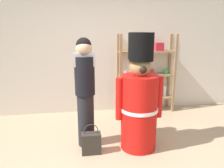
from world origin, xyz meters
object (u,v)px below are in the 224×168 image
(teddy_bear_guard, at_px, (139,102))
(shopping_bag, at_px, (91,143))
(merchandise_shelf, at_px, (147,73))
(person_shopper, at_px, (85,89))

(teddy_bear_guard, bearing_deg, shopping_bag, -174.96)
(merchandise_shelf, xyz_separation_m, teddy_bear_guard, (-0.60, -1.52, -0.11))
(merchandise_shelf, xyz_separation_m, shopping_bag, (-1.33, -1.59, -0.68))
(teddy_bear_guard, relative_size, shopping_bag, 3.79)
(merchandise_shelf, bearing_deg, person_shopper, -136.61)
(merchandise_shelf, height_order, shopping_bag, merchandise_shelf)
(merchandise_shelf, distance_m, person_shopper, 1.90)
(merchandise_shelf, distance_m, teddy_bear_guard, 1.64)
(teddy_bear_guard, xyz_separation_m, person_shopper, (-0.79, 0.21, 0.17))
(teddy_bear_guard, distance_m, shopping_bag, 0.93)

